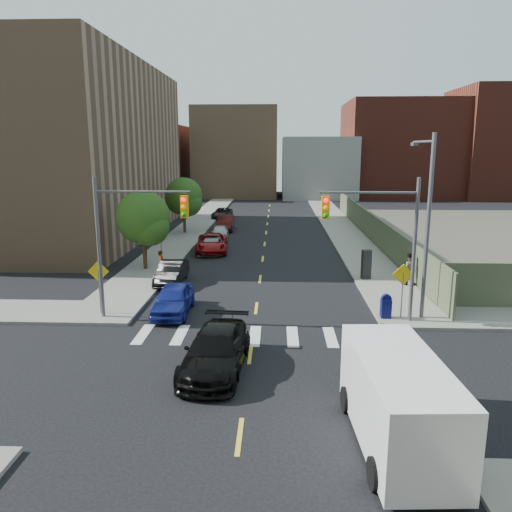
# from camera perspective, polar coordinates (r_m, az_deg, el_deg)

# --- Properties ---
(ground) EXTENTS (160.00, 160.00, 0.00)m
(ground) POSITION_cam_1_polar(r_m,az_deg,el_deg) (19.11, -0.98, -13.51)
(ground) COLOR black
(ground) RESTS_ON ground
(sidewalk_nw) EXTENTS (3.50, 73.00, 0.15)m
(sidewalk_nw) POSITION_cam_1_polar(r_m,az_deg,el_deg) (59.90, -6.09, 4.30)
(sidewalk_nw) COLOR gray
(sidewalk_nw) RESTS_ON ground
(sidewalk_ne) EXTENTS (3.50, 73.00, 0.15)m
(sidewalk_ne) POSITION_cam_1_polar(r_m,az_deg,el_deg) (59.63, 8.85, 4.19)
(sidewalk_ne) COLOR gray
(sidewalk_ne) RESTS_ON ground
(fence_north) EXTENTS (0.12, 44.00, 2.50)m
(fence_north) POSITION_cam_1_polar(r_m,az_deg,el_deg) (46.52, 12.98, 3.23)
(fence_north) COLOR #575E42
(fence_north) RESTS_ON ground
(building_nw) EXTENTS (22.00, 30.00, 16.00)m
(building_nw) POSITION_cam_1_polar(r_m,az_deg,el_deg) (52.50, -24.10, 10.89)
(building_nw) COLOR #8C6B4C
(building_nw) RESTS_ON ground
(bg_bldg_west) EXTENTS (14.00, 18.00, 12.00)m
(bg_bldg_west) POSITION_cam_1_polar(r_m,az_deg,el_deg) (90.20, -12.63, 10.51)
(bg_bldg_west) COLOR #592319
(bg_bldg_west) RESTS_ON ground
(bg_bldg_midwest) EXTENTS (14.00, 16.00, 15.00)m
(bg_bldg_midwest) POSITION_cam_1_polar(r_m,az_deg,el_deg) (89.46, -2.18, 11.74)
(bg_bldg_midwest) COLOR #8C6B4C
(bg_bldg_midwest) RESTS_ON ground
(bg_bldg_center) EXTENTS (12.00, 16.00, 10.00)m
(bg_bldg_center) POSITION_cam_1_polar(r_m,az_deg,el_deg) (87.52, 7.05, 10.01)
(bg_bldg_center) COLOR gray
(bg_bldg_center) RESTS_ON ground
(bg_bldg_east) EXTENTS (18.00, 18.00, 16.00)m
(bg_bldg_east) POSITION_cam_1_polar(r_m,az_deg,el_deg) (91.61, 15.95, 11.62)
(bg_bldg_east) COLOR #592319
(bg_bldg_east) RESTS_ON ground
(bg_bldg_fareast) EXTENTS (14.00, 16.00, 18.00)m
(bg_bldg_fareast) POSITION_cam_1_polar(r_m,az_deg,el_deg) (94.69, 25.91, 11.49)
(bg_bldg_fareast) COLOR #592319
(bg_bldg_fareast) RESTS_ON ground
(signal_nw) EXTENTS (4.59, 0.30, 7.00)m
(signal_nw) POSITION_cam_1_polar(r_m,az_deg,el_deg) (24.51, -14.31, 3.01)
(signal_nw) COLOR #59595E
(signal_nw) RESTS_ON ground
(signal_ne) EXTENTS (4.59, 0.30, 7.00)m
(signal_ne) POSITION_cam_1_polar(r_m,az_deg,el_deg) (24.00, 14.28, 2.82)
(signal_ne) COLOR #59595E
(signal_ne) RESTS_ON ground
(streetlight_ne) EXTENTS (0.25, 3.70, 9.00)m
(streetlight_ne) POSITION_cam_1_polar(r_m,az_deg,el_deg) (25.31, 18.88, 4.60)
(streetlight_ne) COLOR #59595E
(streetlight_ne) RESTS_ON ground
(warn_sign_nw) EXTENTS (1.06, 0.06, 2.83)m
(warn_sign_nw) POSITION_cam_1_polar(r_m,az_deg,el_deg) (26.05, -17.54, -2.35)
(warn_sign_nw) COLOR #59595E
(warn_sign_nw) RESTS_ON ground
(warn_sign_ne) EXTENTS (1.06, 0.06, 2.83)m
(warn_sign_ne) POSITION_cam_1_polar(r_m,az_deg,el_deg) (25.27, 16.45, -2.72)
(warn_sign_ne) COLOR #59595E
(warn_sign_ne) RESTS_ON ground
(warn_sign_midwest) EXTENTS (1.06, 0.06, 2.83)m
(warn_sign_midwest) POSITION_cam_1_polar(r_m,az_deg,el_deg) (38.73, -10.85, 2.67)
(warn_sign_midwest) COLOR #59595E
(warn_sign_midwest) RESTS_ON ground
(tree_west_near) EXTENTS (3.66, 3.64, 5.52)m
(tree_west_near) POSITION_cam_1_polar(r_m,az_deg,el_deg) (34.77, -12.74, 3.98)
(tree_west_near) COLOR #332114
(tree_west_near) RESTS_ON ground
(tree_west_far) EXTENTS (3.66, 3.64, 5.52)m
(tree_west_far) POSITION_cam_1_polar(r_m,az_deg,el_deg) (49.30, -8.25, 6.52)
(tree_west_far) COLOR #332114
(tree_west_far) RESTS_ON ground
(parked_car_blue) EXTENTS (1.81, 4.40, 1.49)m
(parked_car_blue) POSITION_cam_1_polar(r_m,az_deg,el_deg) (25.87, -9.43, -4.90)
(parked_car_blue) COLOR navy
(parked_car_blue) RESTS_ON ground
(parked_car_black) EXTENTS (1.53, 4.18, 1.37)m
(parked_car_black) POSITION_cam_1_polar(r_m,az_deg,el_deg) (31.62, -9.62, -1.86)
(parked_car_black) COLOR black
(parked_car_black) RESTS_ON ground
(parked_car_red) EXTENTS (2.88, 5.49, 1.47)m
(parked_car_red) POSITION_cam_1_polar(r_m,az_deg,el_deg) (40.59, -5.07, 1.47)
(parked_car_red) COLOR maroon
(parked_car_red) RESTS_ON ground
(parked_car_silver) EXTENTS (1.92, 4.38, 1.25)m
(parked_car_silver) POSITION_cam_1_polar(r_m,az_deg,el_deg) (40.32, -5.12, 1.23)
(parked_car_silver) COLOR #9DA0A4
(parked_car_silver) RESTS_ON ground
(parked_car_white) EXTENTS (1.80, 3.94, 1.31)m
(parked_car_white) POSITION_cam_1_polar(r_m,az_deg,el_deg) (46.15, -4.17, 2.69)
(parked_car_white) COLOR silver
(parked_car_white) RESTS_ON ground
(parked_car_maroon) EXTENTS (1.80, 4.72, 1.54)m
(parked_car_maroon) POSITION_cam_1_polar(r_m,az_deg,el_deg) (51.40, -3.50, 3.81)
(parked_car_maroon) COLOR #380D0B
(parked_car_maroon) RESTS_ON ground
(parked_car_grey) EXTENTS (2.31, 4.61, 1.25)m
(parked_car_grey) POSITION_cam_1_polar(r_m,az_deg,el_deg) (60.13, -3.89, 4.90)
(parked_car_grey) COLOR black
(parked_car_grey) RESTS_ON ground
(black_sedan) EXTENTS (2.57, 5.52, 1.56)m
(black_sedan) POSITION_cam_1_polar(r_m,az_deg,el_deg) (19.31, -4.60, -10.72)
(black_sedan) COLOR black
(black_sedan) RESTS_ON ground
(cargo_van) EXTENTS (2.64, 5.82, 2.61)m
(cargo_van) POSITION_cam_1_polar(r_m,az_deg,el_deg) (15.27, 15.76, -15.25)
(cargo_van) COLOR white
(cargo_van) RESTS_ON ground
(mailbox) EXTENTS (0.51, 0.40, 1.20)m
(mailbox) POSITION_cam_1_polar(r_m,az_deg,el_deg) (25.30, 14.63, -5.57)
(mailbox) COLOR #0E1254
(mailbox) RESTS_ON sidewalk_ne
(payphone) EXTENTS (0.62, 0.54, 1.85)m
(payphone) POSITION_cam_1_polar(r_m,az_deg,el_deg) (32.41, 12.49, -0.92)
(payphone) COLOR black
(payphone) RESTS_ON sidewalk_ne
(pedestrian_west) EXTENTS (0.60, 0.75, 1.78)m
(pedestrian_west) POSITION_cam_1_polar(r_m,az_deg,el_deg) (32.39, -10.77, -0.92)
(pedestrian_west) COLOR gray
(pedestrian_west) RESTS_ON sidewalk_nw
(pedestrian_east) EXTENTS (1.00, 0.81, 1.97)m
(pedestrian_east) POSITION_cam_1_polar(r_m,az_deg,el_deg) (31.59, 17.03, -1.41)
(pedestrian_east) COLOR gray
(pedestrian_east) RESTS_ON sidewalk_ne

